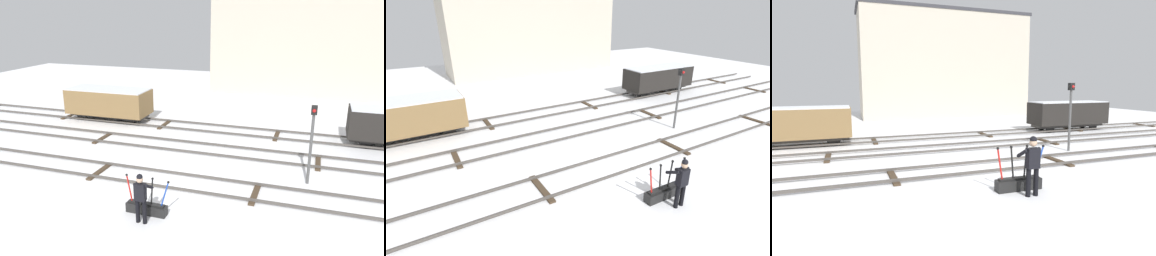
{
  "view_description": "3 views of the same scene",
  "coord_description": "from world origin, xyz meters",
  "views": [
    {
      "loc": [
        5.4,
        -13.67,
        7.02
      ],
      "look_at": [
        -0.11,
        2.99,
        1.54
      ],
      "focal_mm": 35.36,
      "sensor_mm": 36.0,
      "label": 1
    },
    {
      "loc": [
        -7.01,
        -8.56,
        6.31
      ],
      "look_at": [
        -1.08,
        1.42,
        1.49
      ],
      "focal_mm": 27.0,
      "sensor_mm": 36.0,
      "label": 2
    },
    {
      "loc": [
        -4.98,
        -11.21,
        3.34
      ],
      "look_at": [
        0.15,
        2.59,
        1.3
      ],
      "focal_mm": 29.79,
      "sensor_mm": 36.0,
      "label": 3
    }
  ],
  "objects": [
    {
      "name": "apartment_building",
      "position": [
        4.9,
        21.33,
        5.33
      ],
      "size": [
        17.28,
        5.79,
        10.64
      ],
      "color": "beige",
      "rests_on": "ground_plane"
    },
    {
      "name": "track_siding_far",
      "position": [
        0.0,
        7.69,
        0.11
      ],
      "size": [
        44.0,
        1.94,
        0.18
      ],
      "color": "#4C4742",
      "rests_on": "ground_plane"
    },
    {
      "name": "freight_car_mid_siding",
      "position": [
        -7.45,
        7.69,
        1.24
      ],
      "size": [
        5.43,
        2.26,
        2.11
      ],
      "rotation": [
        0.0,
        0.0,
        0.01
      ],
      "color": "#2D2B28",
      "rests_on": "ground_plane"
    },
    {
      "name": "track_siding_near",
      "position": [
        0.0,
        4.13,
        0.11
      ],
      "size": [
        44.0,
        1.94,
        0.18
      ],
      "color": "#4C4742",
      "rests_on": "ground_plane"
    },
    {
      "name": "perched_bird_roof_left",
      "position": [
        0.75,
        20.62,
        10.7
      ],
      "size": [
        0.27,
        0.25,
        0.13
      ],
      "rotation": [
        0.0,
        0.0,
        5.57
      ],
      "color": "#514C47",
      "rests_on": "apartment_building"
    },
    {
      "name": "rail_worker",
      "position": [
        0.13,
        -3.28,
        1.04
      ],
      "size": [
        0.54,
        0.66,
        1.83
      ],
      "rotation": [
        0.0,
        0.0,
        -0.02
      ],
      "color": "black",
      "rests_on": "ground_plane"
    },
    {
      "name": "perched_bird_roof_right",
      "position": [
        6.16,
        18.9,
        10.7
      ],
      "size": [
        0.28,
        0.2,
        0.13
      ],
      "rotation": [
        0.0,
        0.0,
        3.52
      ],
      "color": "#514C47",
      "rests_on": "apartment_building"
    },
    {
      "name": "signal_post",
      "position": [
        5.45,
        1.71,
        2.11
      ],
      "size": [
        0.24,
        0.32,
        3.39
      ],
      "color": "#4C4C4C",
      "rests_on": "ground_plane"
    },
    {
      "name": "ground_plane",
      "position": [
        0.0,
        0.0,
        0.0
      ],
      "size": [
        60.0,
        60.0,
        0.0
      ],
      "primitive_type": "plane",
      "color": "white"
    },
    {
      "name": "switch_lever_frame",
      "position": [
        0.04,
        -2.67,
        0.25
      ],
      "size": [
        1.7,
        0.39,
        1.45
      ],
      "rotation": [
        0.0,
        0.0,
        -0.02
      ],
      "color": "black",
      "rests_on": "ground_plane"
    },
    {
      "name": "freight_car_near_switch",
      "position": [
        10.06,
        7.69,
        1.22
      ],
      "size": [
        5.62,
        2.1,
        2.09
      ],
      "rotation": [
        0.0,
        0.0,
        -0.01
      ],
      "color": "#2D2B28",
      "rests_on": "ground_plane"
    },
    {
      "name": "track_main_line",
      "position": [
        0.0,
        0.0,
        0.11
      ],
      "size": [
        44.0,
        1.94,
        0.18
      ],
      "color": "#4C4742",
      "rests_on": "ground_plane"
    }
  ]
}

